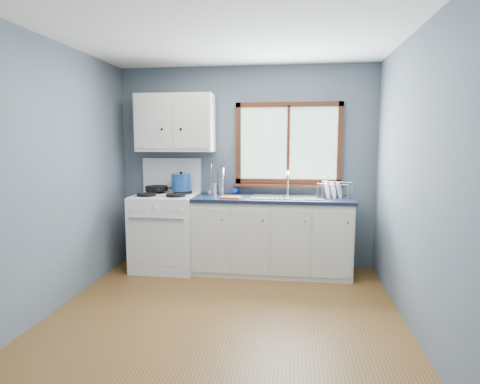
# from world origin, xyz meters

# --- Properties ---
(floor) EXTENTS (3.20, 3.60, 0.02)m
(floor) POSITION_xyz_m (0.00, 0.00, -0.01)
(floor) COLOR brown
(floor) RESTS_ON ground
(ceiling) EXTENTS (3.20, 3.60, 0.02)m
(ceiling) POSITION_xyz_m (0.00, 0.00, 2.51)
(ceiling) COLOR white
(ceiling) RESTS_ON wall_back
(wall_back) EXTENTS (3.20, 0.02, 2.50)m
(wall_back) POSITION_xyz_m (0.00, 1.81, 1.25)
(wall_back) COLOR slate
(wall_back) RESTS_ON ground
(wall_front) EXTENTS (3.20, 0.02, 2.50)m
(wall_front) POSITION_xyz_m (0.00, -1.81, 1.25)
(wall_front) COLOR slate
(wall_front) RESTS_ON ground
(wall_left) EXTENTS (0.02, 3.60, 2.50)m
(wall_left) POSITION_xyz_m (-1.61, 0.00, 1.25)
(wall_left) COLOR slate
(wall_left) RESTS_ON ground
(wall_right) EXTENTS (0.02, 3.60, 2.50)m
(wall_right) POSITION_xyz_m (1.61, 0.00, 1.25)
(wall_right) COLOR slate
(wall_right) RESTS_ON ground
(gas_range) EXTENTS (0.76, 0.69, 1.36)m
(gas_range) POSITION_xyz_m (-0.95, 1.47, 0.49)
(gas_range) COLOR white
(gas_range) RESTS_ON floor
(base_cabinets) EXTENTS (1.85, 0.60, 0.88)m
(base_cabinets) POSITION_xyz_m (0.36, 1.49, 0.41)
(base_cabinets) COLOR silver
(base_cabinets) RESTS_ON floor
(countertop) EXTENTS (1.89, 0.64, 0.04)m
(countertop) POSITION_xyz_m (0.36, 1.49, 0.90)
(countertop) COLOR black
(countertop) RESTS_ON base_cabinets
(sink) EXTENTS (0.84, 0.46, 0.44)m
(sink) POSITION_xyz_m (0.54, 1.49, 0.86)
(sink) COLOR silver
(sink) RESTS_ON countertop
(window) EXTENTS (1.36, 0.10, 1.03)m
(window) POSITION_xyz_m (0.54, 1.77, 1.48)
(window) COLOR #9EC6A8
(window) RESTS_ON wall_back
(upper_cabinets) EXTENTS (0.95, 0.35, 0.70)m
(upper_cabinets) POSITION_xyz_m (-0.85, 1.63, 1.80)
(upper_cabinets) COLOR silver
(upper_cabinets) RESTS_ON wall_back
(skillet) EXTENTS (0.44, 0.34, 0.06)m
(skillet) POSITION_xyz_m (-1.11, 1.61, 0.99)
(skillet) COLOR black
(skillet) RESTS_ON gas_range
(stockpot) EXTENTS (0.30, 0.30, 0.24)m
(stockpot) POSITION_xyz_m (-0.79, 1.62, 1.07)
(stockpot) COLOR navy
(stockpot) RESTS_ON gas_range
(utensil_crock) EXTENTS (0.14, 0.14, 0.38)m
(utensil_crock) POSITION_xyz_m (-0.39, 1.60, 1.00)
(utensil_crock) COLOR silver
(utensil_crock) RESTS_ON countertop
(thermos) EXTENTS (0.09, 0.09, 0.33)m
(thermos) POSITION_xyz_m (-0.28, 1.64, 1.09)
(thermos) COLOR silver
(thermos) RESTS_ON countertop
(soap_bottle) EXTENTS (0.09, 0.09, 0.23)m
(soap_bottle) POSITION_xyz_m (-0.12, 1.71, 1.03)
(soap_bottle) COLOR #0F3CA9
(soap_bottle) RESTS_ON countertop
(dish_towel) EXTENTS (0.24, 0.18, 0.02)m
(dish_towel) POSITION_xyz_m (-0.12, 1.35, 0.93)
(dish_towel) COLOR #CF4D29
(dish_towel) RESTS_ON countertop
(dish_rack) EXTENTS (0.44, 0.38, 0.19)m
(dish_rack) POSITION_xyz_m (1.07, 1.49, 0.97)
(dish_rack) COLOR silver
(dish_rack) RESTS_ON countertop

